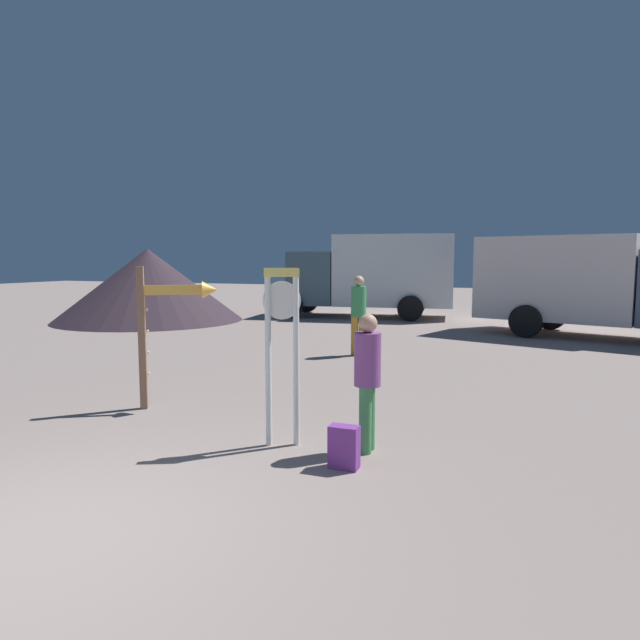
{
  "coord_description": "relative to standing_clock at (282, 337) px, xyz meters",
  "views": [
    {
      "loc": [
        3.51,
        -3.12,
        2.17
      ],
      "look_at": [
        0.33,
        5.2,
        1.2
      ],
      "focal_mm": 31.59,
      "sensor_mm": 36.0,
      "label": 1
    }
  ],
  "objects": [
    {
      "name": "person_near_clock",
      "position": [
        0.98,
        0.14,
        -0.4
      ],
      "size": [
        0.3,
        0.3,
        1.56
      ],
      "color": "#438B50",
      "rests_on": "ground_plane"
    },
    {
      "name": "ground_plane",
      "position": [
        -0.81,
        -2.71,
        -1.28
      ],
      "size": [
        80.0,
        80.0,
        0.0
      ],
      "primitive_type": "plane",
      "color": "gray"
    },
    {
      "name": "person_distant",
      "position": [
        -0.98,
        6.21,
        -0.28
      ],
      "size": [
        0.34,
        0.34,
        1.79
      ],
      "color": "gold",
      "rests_on": "ground_plane"
    },
    {
      "name": "standing_clock",
      "position": [
        0.0,
        0.0,
        0.0
      ],
      "size": [
        0.42,
        0.26,
        2.07
      ],
      "color": "white",
      "rests_on": "ground_plane"
    },
    {
      "name": "box_truck_near",
      "position": [
        4.16,
        11.3,
        0.26
      ],
      "size": [
        6.84,
        4.21,
        2.8
      ],
      "color": "silver",
      "rests_on": "ground_plane"
    },
    {
      "name": "dome_tent",
      "position": [
        -10.0,
        10.47,
        -0.01
      ],
      "size": [
        6.52,
        6.52,
        2.53
      ],
      "color": "#31242C",
      "rests_on": "ground_plane"
    },
    {
      "name": "backpack",
      "position": [
        0.91,
        -0.44,
        -1.06
      ],
      "size": [
        0.31,
        0.21,
        0.45
      ],
      "color": "#78338D",
      "rests_on": "ground_plane"
    },
    {
      "name": "arrow_sign",
      "position": [
        -2.21,
        0.94,
        0.1
      ],
      "size": [
        1.07,
        0.72,
        2.06
      ],
      "color": "#8A664B",
      "rests_on": "ground_plane"
    },
    {
      "name": "box_truck_far",
      "position": [
        -2.88,
        14.52,
        0.37
      ],
      "size": [
        6.51,
        3.32,
        3.03
      ],
      "color": "silver",
      "rests_on": "ground_plane"
    }
  ]
}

